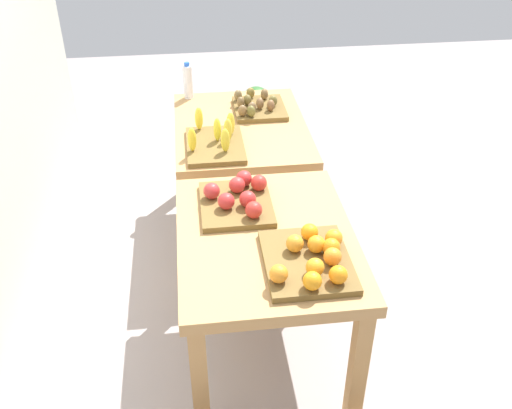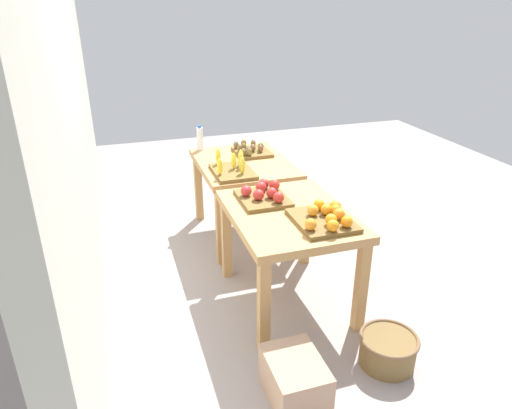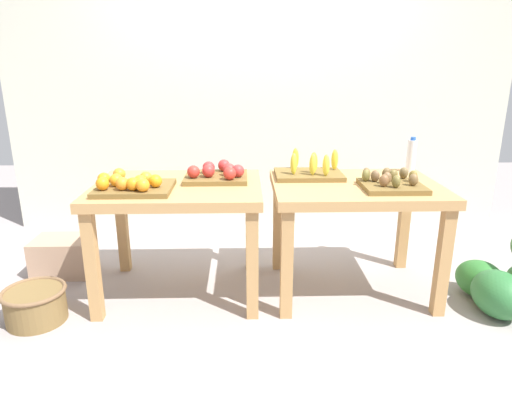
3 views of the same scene
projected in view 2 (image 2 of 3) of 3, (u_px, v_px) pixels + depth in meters
name	position (u px, v px, depth m)	size (l,w,h in m)	color
ground_plane	(263.00, 262.00, 3.97)	(8.00, 8.00, 0.00)	#9C9190
back_wall	(67.00, 97.00, 2.98)	(4.40, 0.12, 3.00)	beige
display_table_left	(289.00, 225.00, 3.23)	(1.04, 0.80, 0.74)	tan
display_table_right	(244.00, 172.00, 4.20)	(1.04, 0.80, 0.74)	tan
orange_bin	(326.00, 218.00, 3.00)	(0.45, 0.36, 0.11)	brown
apple_bin	(264.00, 194.00, 3.35)	(0.40, 0.35, 0.11)	brown
banana_crate	(233.00, 169.00, 3.86)	(0.44, 0.32, 0.17)	brown
kiwi_bin	(251.00, 150.00, 4.34)	(0.36, 0.32, 0.10)	brown
water_bottle	(200.00, 139.00, 4.42)	(0.06, 0.06, 0.24)	silver
watermelon_pile	(242.00, 179.00, 5.27)	(0.61, 0.64, 0.52)	#2A6629
wicker_basket	(388.00, 349.00, 2.84)	(0.36, 0.36, 0.20)	brown
cardboard_produce_box	(295.00, 379.00, 2.58)	(0.40, 0.30, 0.26)	tan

